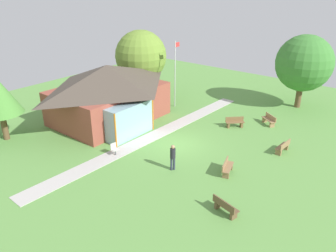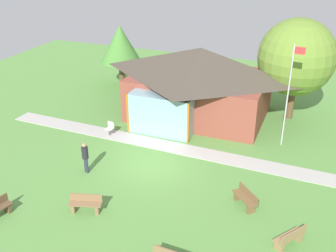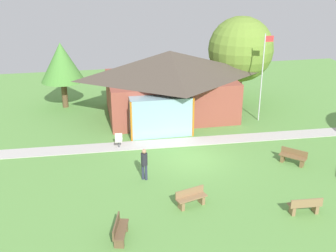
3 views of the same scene
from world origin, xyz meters
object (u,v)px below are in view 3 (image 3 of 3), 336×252
Objects in this scene: bench_front_left at (120,231)px; patio_chair_west at (119,141)px; pavilion at (169,83)px; visitor_strolling_lawn at (144,162)px; bench_mid_right at (293,157)px; bench_front_center at (191,198)px; bench_front_right at (305,206)px; tree_behind_pavilion_right at (241,49)px; tree_behind_pavilion_left at (62,62)px; flagpole at (263,74)px.

bench_front_left is 9.09m from patio_chair_west.
pavilion is 9.91m from visitor_strolling_lawn.
bench_front_center is at bearing 70.16° from bench_mid_right.
bench_front_right is at bearing 114.60° from bench_mid_right.
bench_front_center is at bearing 132.29° from bench_front_left.
bench_front_right and bench_mid_right have the same top height.
pavilion is at bearing -162.75° from tree_behind_pavilion_right.
bench_front_center is 0.31× the size of tree_behind_pavilion_left.
pavilion is 12.42m from bench_front_center.
visitor_strolling_lawn is (-9.24, -6.96, -2.34)m from flagpole.
tree_behind_pavilion_left is (-11.00, 17.09, 3.11)m from bench_front_right.
bench_front_right is at bearing -102.74° from flagpole.
patio_chair_west is at bearing 21.75° from bench_mid_right.
bench_front_left is 1.13× the size of bench_mid_right.
pavilion is at bearing 159.07° from flagpole.
bench_front_left is at bearing 71.37° from bench_mid_right.
bench_mid_right is 1.60× the size of patio_chair_west.
flagpole is 12.71m from bench_front_center.
tree_behind_pavilion_left is at bearing 157.64° from flagpole.
bench_front_center is (3.48, 1.86, 0.00)m from bench_front_left.
bench_mid_right is (6.67, 3.07, 0.00)m from bench_front_center.
bench_front_left is at bearing 102.32° from visitor_strolling_lawn.
patio_chair_west is 4.45m from visitor_strolling_lawn.
flagpole is 3.92× the size of bench_front_center.
bench_front_right is 5.14m from bench_front_center.
bench_front_left is (-10.95, -11.71, -2.95)m from flagpole.
bench_mid_right is at bearing -96.75° from flagpole.
bench_front_right is at bearing -76.00° from pavilion.
visitor_strolling_lawn is at bearing -109.00° from pavilion.
visitor_strolling_lawn reaches higher than bench_mid_right.
bench_front_center is 16.29m from tree_behind_pavilion_right.
patio_chair_west is at bearing -170.61° from bench_front_left.
tree_behind_pavilion_right is at bearing -134.69° from bench_front_center.
bench_front_center is at bearing -117.77° from tree_behind_pavilion_right.
bench_front_right is 0.88× the size of visitor_strolling_lawn.
tree_behind_pavilion_left is (-3.40, 8.25, 3.10)m from patio_chair_west.
bench_front_center is 0.90× the size of visitor_strolling_lawn.
bench_front_right is 1.77× the size of patio_chair_west.
bench_mid_right is 0.28× the size of tree_behind_pavilion_left.
tree_behind_pavilion_left is at bearing -85.27° from bench_front_center.
bench_front_right is 0.98× the size of bench_front_left.
bench_front_left is 19.61m from tree_behind_pavilion_right.
flagpole reaches higher than tree_behind_pavilion_left.
patio_chair_west is 0.49× the size of visitor_strolling_lawn.
flagpole is 3.52× the size of visitor_strolling_lawn.
flagpole is at bearing -110.86° from visitor_strolling_lawn.
bench_mid_right is 18.07m from tree_behind_pavilion_left.
visitor_strolling_lawn is at bearing -75.53° from bench_front_center.
flagpole is 10.94m from patio_chair_west.
bench_mid_right is 8.46m from visitor_strolling_lawn.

